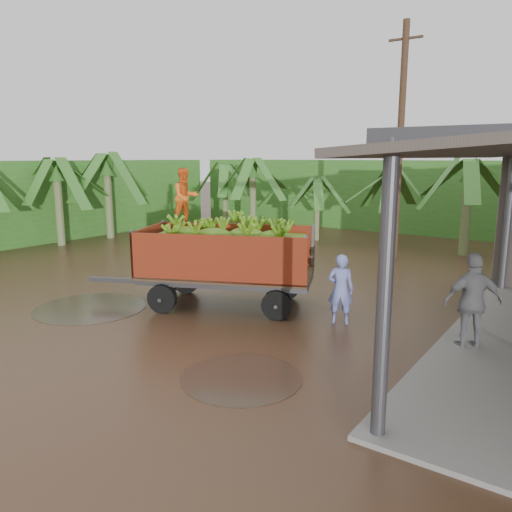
{
  "coord_description": "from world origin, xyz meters",
  "views": [
    {
      "loc": [
        7.5,
        -9.71,
        3.76
      ],
      "look_at": [
        0.33,
        0.51,
        1.28
      ],
      "focal_mm": 35.0,
      "sensor_mm": 36.0,
      "label": 1
    }
  ],
  "objects_px": {
    "banana_trailer": "(226,256)",
    "man_grey": "(473,302)",
    "man_blue": "(341,289)",
    "utility_pole": "(400,143)"
  },
  "relations": [
    {
      "from": "banana_trailer",
      "to": "man_grey",
      "type": "distance_m",
      "value": 5.86
    },
    {
      "from": "man_blue",
      "to": "man_grey",
      "type": "xyz_separation_m",
      "value": [
        2.82,
        -0.01,
        0.17
      ]
    },
    {
      "from": "man_grey",
      "to": "utility_pole",
      "type": "relative_size",
      "value": 0.23
    },
    {
      "from": "man_blue",
      "to": "utility_pole",
      "type": "height_order",
      "value": "utility_pole"
    },
    {
      "from": "man_grey",
      "to": "banana_trailer",
      "type": "bearing_deg",
      "value": -32.62
    },
    {
      "from": "banana_trailer",
      "to": "utility_pole",
      "type": "bearing_deg",
      "value": 56.17
    },
    {
      "from": "utility_pole",
      "to": "man_grey",
      "type": "bearing_deg",
      "value": -60.98
    },
    {
      "from": "man_blue",
      "to": "utility_pole",
      "type": "bearing_deg",
      "value": -99.86
    },
    {
      "from": "banana_trailer",
      "to": "man_blue",
      "type": "relative_size",
      "value": 3.64
    },
    {
      "from": "man_blue",
      "to": "man_grey",
      "type": "relative_size",
      "value": 0.83
    }
  ]
}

